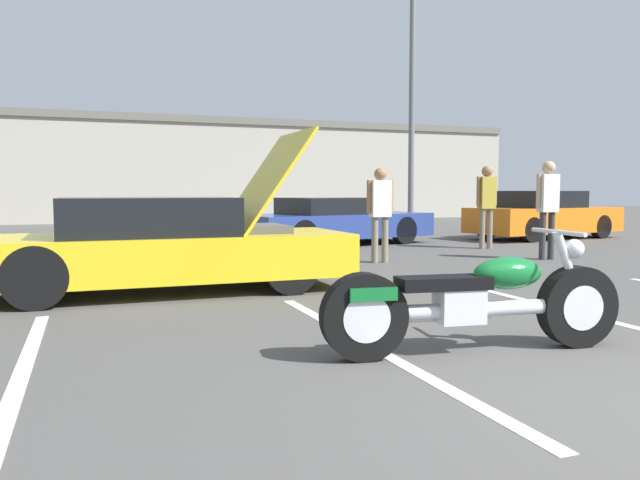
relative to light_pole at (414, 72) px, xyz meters
The scene contains 12 objects.
parking_stripe_foreground 16.62m from the light_pole, 128.31° to the right, with size 0.12×4.55×0.01m, color white.
parking_stripe_middle 15.22m from the light_pole, 120.09° to the right, with size 0.12×4.55×0.01m, color white.
parking_stripe_back 14.16m from the light_pole, 110.24° to the right, with size 0.12×4.55×0.01m, color white.
far_building 12.99m from the light_pole, 118.99° to the left, with size 32.00×4.20×4.40m.
light_pole is the anchor object (origin of this frame).
motorcycle 15.17m from the light_pole, 116.83° to the right, with size 2.51×0.71×0.97m.
show_car_hood_open 13.10m from the light_pole, 133.32° to the right, with size 4.67×1.72×2.08m.
parked_car_mid_row 6.67m from the light_pole, 139.99° to the right, with size 5.01×2.88×1.12m.
parked_car_right_row 5.86m from the light_pole, 57.85° to the right, with size 4.60×2.40×1.28m.
spectator_near_motorcycle 9.21m from the light_pole, 122.71° to the right, with size 0.52×0.22×1.69m.
spectator_by_show_car 6.68m from the light_pole, 101.68° to the right, with size 0.52×0.24×1.84m.
spectator_midground 8.65m from the light_pole, 100.13° to the right, with size 0.52×0.24×1.84m.
Camera 1 is at (-3.20, -2.50, 1.28)m, focal length 35.00 mm.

